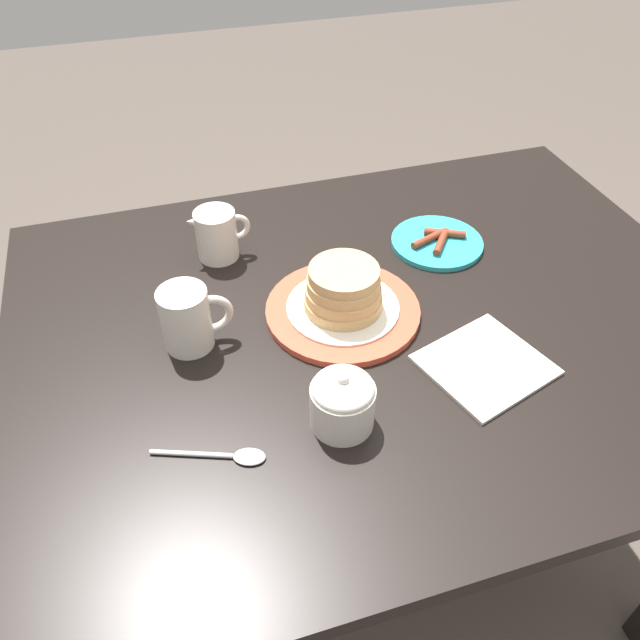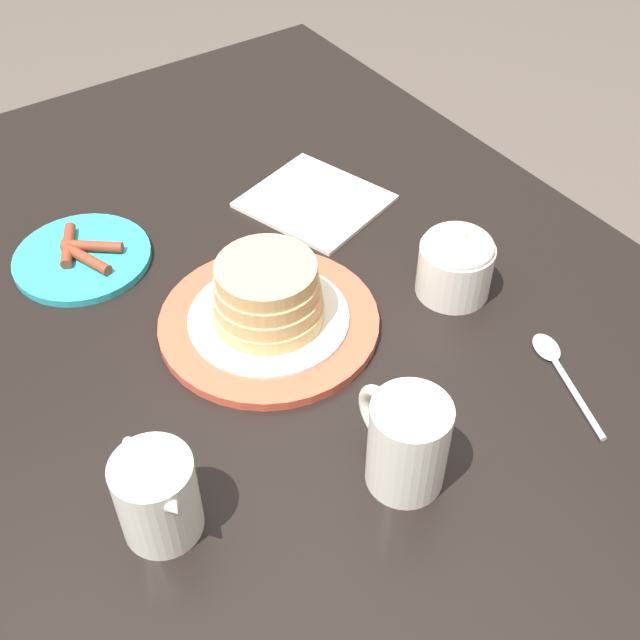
{
  "view_description": "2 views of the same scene",
  "coord_description": "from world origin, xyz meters",
  "px_view_note": "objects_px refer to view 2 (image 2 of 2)",
  "views": [
    {
      "loc": [
        -0.31,
        -0.71,
        1.46
      ],
      "look_at": [
        -0.1,
        -0.01,
        0.8
      ],
      "focal_mm": 35.0,
      "sensor_mm": 36.0,
      "label": 1
    },
    {
      "loc": [
        -0.63,
        0.35,
        1.43
      ],
      "look_at": [
        -0.1,
        -0.01,
        0.8
      ],
      "focal_mm": 45.0,
      "sensor_mm": 36.0,
      "label": 2
    }
  ],
  "objects_px": {
    "side_plate_bacon": "(82,257)",
    "napkin": "(315,201)",
    "creamer_pitcher": "(157,496)",
    "pancake_plate": "(268,306)",
    "coffee_mug": "(406,441)",
    "spoon": "(557,364)",
    "sugar_bowl": "(456,262)"
  },
  "relations": [
    {
      "from": "creamer_pitcher",
      "to": "spoon",
      "type": "bearing_deg",
      "value": -98.4
    },
    {
      "from": "side_plate_bacon",
      "to": "napkin",
      "type": "height_order",
      "value": "side_plate_bacon"
    },
    {
      "from": "creamer_pitcher",
      "to": "napkin",
      "type": "bearing_deg",
      "value": -49.76
    },
    {
      "from": "coffee_mug",
      "to": "spoon",
      "type": "xyz_separation_m",
      "value": [
        0.01,
        -0.23,
        -0.05
      ]
    },
    {
      "from": "pancake_plate",
      "to": "creamer_pitcher",
      "type": "xyz_separation_m",
      "value": [
        -0.17,
        0.22,
        0.02
      ]
    },
    {
      "from": "side_plate_bacon",
      "to": "napkin",
      "type": "xyz_separation_m",
      "value": [
        -0.06,
        -0.31,
        -0.0
      ]
    },
    {
      "from": "pancake_plate",
      "to": "spoon",
      "type": "distance_m",
      "value": 0.33
    },
    {
      "from": "pancake_plate",
      "to": "coffee_mug",
      "type": "relative_size",
      "value": 2.29
    },
    {
      "from": "napkin",
      "to": "spoon",
      "type": "distance_m",
      "value": 0.41
    },
    {
      "from": "napkin",
      "to": "sugar_bowl",
      "type": "bearing_deg",
      "value": -171.17
    },
    {
      "from": "coffee_mug",
      "to": "creamer_pitcher",
      "type": "distance_m",
      "value": 0.23
    },
    {
      "from": "side_plate_bacon",
      "to": "sugar_bowl",
      "type": "relative_size",
      "value": 1.8
    },
    {
      "from": "spoon",
      "to": "pancake_plate",
      "type": "bearing_deg",
      "value": 44.34
    },
    {
      "from": "creamer_pitcher",
      "to": "side_plate_bacon",
      "type": "bearing_deg",
      "value": -12.1
    },
    {
      "from": "sugar_bowl",
      "to": "creamer_pitcher",
      "type": "bearing_deg",
      "value": 102.28
    },
    {
      "from": "napkin",
      "to": "spoon",
      "type": "bearing_deg",
      "value": -172.83
    },
    {
      "from": "side_plate_bacon",
      "to": "coffee_mug",
      "type": "xyz_separation_m",
      "value": [
        -0.48,
        -0.13,
        0.05
      ]
    },
    {
      "from": "spoon",
      "to": "creamer_pitcher",
      "type": "bearing_deg",
      "value": 81.6
    },
    {
      "from": "pancake_plate",
      "to": "coffee_mug",
      "type": "height_order",
      "value": "coffee_mug"
    },
    {
      "from": "pancake_plate",
      "to": "spoon",
      "type": "bearing_deg",
      "value": -135.66
    },
    {
      "from": "creamer_pitcher",
      "to": "pancake_plate",
      "type": "bearing_deg",
      "value": -52.48
    },
    {
      "from": "sugar_bowl",
      "to": "spoon",
      "type": "distance_m",
      "value": 0.17
    },
    {
      "from": "coffee_mug",
      "to": "spoon",
      "type": "bearing_deg",
      "value": -86.4
    },
    {
      "from": "side_plate_bacon",
      "to": "spoon",
      "type": "bearing_deg",
      "value": -142.2
    },
    {
      "from": "side_plate_bacon",
      "to": "creamer_pitcher",
      "type": "xyz_separation_m",
      "value": [
        -0.4,
        0.09,
        0.04
      ]
    },
    {
      "from": "pancake_plate",
      "to": "coffee_mug",
      "type": "xyz_separation_m",
      "value": [
        -0.25,
        0.0,
        0.02
      ]
    },
    {
      "from": "pancake_plate",
      "to": "napkin",
      "type": "xyz_separation_m",
      "value": [
        0.17,
        -0.18,
        -0.03
      ]
    },
    {
      "from": "side_plate_bacon",
      "to": "napkin",
      "type": "distance_m",
      "value": 0.32
    },
    {
      "from": "napkin",
      "to": "side_plate_bacon",
      "type": "bearing_deg",
      "value": 78.34
    },
    {
      "from": "creamer_pitcher",
      "to": "sugar_bowl",
      "type": "xyz_separation_m",
      "value": [
        0.09,
        -0.44,
        -0.0
      ]
    },
    {
      "from": "pancake_plate",
      "to": "coffee_mug",
      "type": "bearing_deg",
      "value": 179.63
    },
    {
      "from": "pancake_plate",
      "to": "napkin",
      "type": "relative_size",
      "value": 1.21
    }
  ]
}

